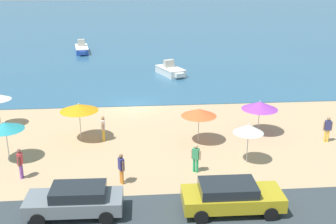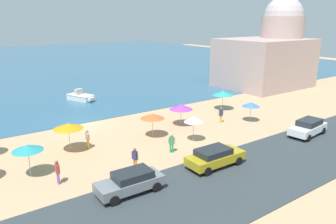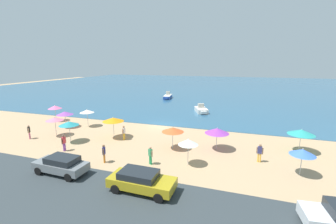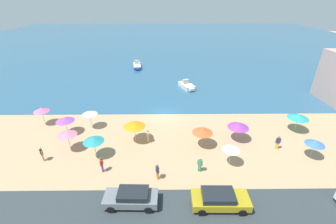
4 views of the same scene
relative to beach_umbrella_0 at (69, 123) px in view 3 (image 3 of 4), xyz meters
name	(u,v)px [view 3 (image 3 of 4)]	position (x,y,z in m)	size (l,w,h in m)	color
ground_plane	(161,125)	(7.20, 9.32, -2.14)	(160.00, 160.00, 0.00)	tan
sea	(212,86)	(7.20, 64.32, -2.11)	(150.00, 110.00, 0.05)	#2D5A7A
coastal_road	(66,198)	(7.20, -8.68, -2.11)	(80.00, 8.00, 0.06)	#31393D
beach_umbrella_0	(69,123)	(0.00, 0.00, 0.00)	(2.10, 2.10, 2.42)	#B2B2B7
beach_umbrella_1	(303,152)	(22.39, -0.39, -0.23)	(1.88, 1.88, 2.21)	#B2B2B7
beach_umbrella_2	(113,119)	(3.81, 2.77, 0.07)	(2.44, 2.44, 2.50)	#B2B2B7
beach_umbrella_3	(65,113)	(-4.68, 4.48, -0.18)	(2.15, 2.15, 2.25)	#B2B2B7
beach_umbrella_4	(301,132)	(23.37, 4.78, -0.09)	(2.47, 2.47, 2.37)	#B2B2B7
beach_umbrella_5	(55,107)	(-8.54, 6.74, -0.02)	(1.93, 1.93, 2.42)	#B2B2B7
beach_umbrella_6	(87,111)	(-2.12, 5.78, 0.00)	(1.89, 1.89, 2.40)	#B2B2B7
beach_umbrella_7	(173,130)	(11.31, 1.70, -0.11)	(2.23, 2.23, 2.33)	#B2B2B7
beach_umbrella_8	(217,131)	(15.56, 2.89, -0.16)	(2.39, 2.39, 2.30)	#B2B2B7
beach_umbrella_9	(55,119)	(-3.14, 1.22, -0.05)	(2.04, 2.04, 2.34)	#B2B2B7
beach_umbrella_10	(188,142)	(13.63, -1.40, -0.06)	(1.72, 1.72, 2.39)	#B2B2B7
bather_0	(104,153)	(6.54, -3.27, -1.21)	(0.35, 0.53, 1.65)	orange
bather_1	(124,132)	(5.28, 2.50, -1.21)	(0.23, 0.57, 1.66)	yellow
bather_2	(64,142)	(1.23, -2.24, -1.20)	(0.22, 0.57, 1.68)	purple
bather_3	(150,154)	(10.54, -2.33, -1.22)	(0.50, 0.37, 1.63)	#22995A
bather_4	(260,152)	(19.49, 1.09, -1.19)	(0.57, 0.26, 1.69)	yellow
bather_5	(29,131)	(-5.23, -0.60, -1.22)	(0.40, 0.46, 1.64)	#DD6A8C
parked_car_0	(61,164)	(4.56, -6.14, -1.32)	(4.33, 1.91, 1.42)	slate
parked_car_1	(141,180)	(11.55, -6.39, -1.31)	(4.57, 2.02, 1.42)	#AB931B
skiff_nearshore	(168,96)	(0.75, 31.92, -1.63)	(2.22, 5.02, 1.64)	#284A9E
skiff_offshore	(201,110)	(11.12, 19.24, -1.64)	(3.04, 4.29, 1.48)	silver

